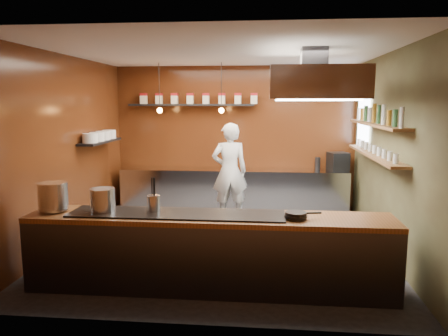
# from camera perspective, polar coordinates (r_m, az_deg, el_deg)

# --- Properties ---
(floor) EXTENTS (5.00, 5.00, 0.00)m
(floor) POSITION_cam_1_polar(r_m,az_deg,el_deg) (7.05, -0.15, -10.11)
(floor) COLOR black
(floor) RESTS_ON ground
(back_wall) EXTENTS (5.00, 0.00, 5.00)m
(back_wall) POSITION_cam_1_polar(r_m,az_deg,el_deg) (9.19, 1.42, 3.87)
(back_wall) COLOR #40160B
(back_wall) RESTS_ON ground
(left_wall) EXTENTS (0.00, 5.00, 5.00)m
(left_wall) POSITION_cam_1_polar(r_m,az_deg,el_deg) (7.40, -19.81, 2.19)
(left_wall) COLOR #40160B
(left_wall) RESTS_ON ground
(right_wall) EXTENTS (0.00, 5.00, 5.00)m
(right_wall) POSITION_cam_1_polar(r_m,az_deg,el_deg) (6.93, 20.90, 1.73)
(right_wall) COLOR #423D25
(right_wall) RESTS_ON ground
(ceiling) EXTENTS (5.00, 5.00, 0.00)m
(ceiling) POSITION_cam_1_polar(r_m,az_deg,el_deg) (6.71, -0.16, 14.92)
(ceiling) COLOR silver
(ceiling) RESTS_ON back_wall
(window_pane) EXTENTS (0.00, 1.00, 1.00)m
(window_pane) POSITION_cam_1_polar(r_m,az_deg,el_deg) (8.53, 17.74, 5.78)
(window_pane) COLOR white
(window_pane) RESTS_ON right_wall
(prep_counter) EXTENTS (4.60, 0.65, 0.90)m
(prep_counter) POSITION_cam_1_polar(r_m,az_deg,el_deg) (9.02, 1.24, -2.97)
(prep_counter) COLOR silver
(prep_counter) RESTS_ON floor
(pass_counter) EXTENTS (4.40, 0.72, 0.94)m
(pass_counter) POSITION_cam_1_polar(r_m,az_deg,el_deg) (5.39, -1.93, -10.87)
(pass_counter) COLOR #38383D
(pass_counter) RESTS_ON floor
(tin_shelf) EXTENTS (2.60, 0.26, 0.04)m
(tin_shelf) POSITION_cam_1_polar(r_m,az_deg,el_deg) (9.13, -4.33, 8.21)
(tin_shelf) COLOR black
(tin_shelf) RESTS_ON back_wall
(plate_shelf) EXTENTS (0.30, 1.40, 0.04)m
(plate_shelf) POSITION_cam_1_polar(r_m,az_deg,el_deg) (8.24, -15.86, 3.34)
(plate_shelf) COLOR black
(plate_shelf) RESTS_ON left_wall
(bottle_shelf_upper) EXTENTS (0.26, 2.80, 0.04)m
(bottle_shelf_upper) POSITION_cam_1_polar(r_m,az_deg,el_deg) (7.14, 19.21, 5.39)
(bottle_shelf_upper) COLOR brown
(bottle_shelf_upper) RESTS_ON right_wall
(bottle_shelf_lower) EXTENTS (0.26, 2.80, 0.04)m
(bottle_shelf_lower) POSITION_cam_1_polar(r_m,az_deg,el_deg) (7.18, 19.03, 1.65)
(bottle_shelf_lower) COLOR brown
(bottle_shelf_lower) RESTS_ON right_wall
(extractor_hood) EXTENTS (1.20, 2.00, 0.72)m
(extractor_hood) POSITION_cam_1_polar(r_m,az_deg,el_deg) (6.27, 11.57, 10.66)
(extractor_hood) COLOR #38383D
(extractor_hood) RESTS_ON ceiling
(pendant_left) EXTENTS (0.10, 0.10, 0.95)m
(pendant_left) POSITION_cam_1_polar(r_m,az_deg,el_deg) (8.59, -8.40, 7.80)
(pendant_left) COLOR black
(pendant_left) RESTS_ON ceiling
(pendant_right) EXTENTS (0.10, 0.10, 0.95)m
(pendant_right) POSITION_cam_1_polar(r_m,az_deg,el_deg) (8.38, -0.34, 7.87)
(pendant_right) COLOR black
(pendant_right) RESTS_ON ceiling
(storage_tins) EXTENTS (2.43, 0.13, 0.22)m
(storage_tins) POSITION_cam_1_polar(r_m,az_deg,el_deg) (9.11, -3.39, 9.05)
(storage_tins) COLOR beige
(storage_tins) RESTS_ON tin_shelf
(plate_stacks) EXTENTS (0.26, 1.16, 0.16)m
(plate_stacks) POSITION_cam_1_polar(r_m,az_deg,el_deg) (8.23, -15.89, 4.03)
(plate_stacks) COLOR white
(plate_stacks) RESTS_ON plate_shelf
(bottles) EXTENTS (0.06, 2.66, 0.24)m
(bottles) POSITION_cam_1_polar(r_m,az_deg,el_deg) (7.14, 19.27, 6.51)
(bottles) COLOR silver
(bottles) RESTS_ON bottle_shelf_upper
(wine_glasses) EXTENTS (0.07, 2.37, 0.13)m
(wine_glasses) POSITION_cam_1_polar(r_m,az_deg,el_deg) (7.17, 19.06, 2.32)
(wine_glasses) COLOR silver
(wine_glasses) RESTS_ON bottle_shelf_lower
(stockpot_large) EXTENTS (0.45, 0.45, 0.34)m
(stockpot_large) POSITION_cam_1_polar(r_m,az_deg,el_deg) (5.79, -21.43, -3.46)
(stockpot_large) COLOR silver
(stockpot_large) RESTS_ON pass_counter
(stockpot_small) EXTENTS (0.37, 0.37, 0.28)m
(stockpot_small) POSITION_cam_1_polar(r_m,az_deg,el_deg) (5.54, -15.57, -4.03)
(stockpot_small) COLOR silver
(stockpot_small) RESTS_ON pass_counter
(utensil_crock) EXTENTS (0.21, 0.21, 0.20)m
(utensil_crock) POSITION_cam_1_polar(r_m,az_deg,el_deg) (5.41, -9.18, -4.57)
(utensil_crock) COLOR silver
(utensil_crock) RESTS_ON pass_counter
(frying_pan) EXTENTS (0.43, 0.26, 0.07)m
(frying_pan) POSITION_cam_1_polar(r_m,az_deg,el_deg) (5.14, 9.43, -6.06)
(frying_pan) COLOR black
(frying_pan) RESTS_ON pass_counter
(butter_jar) EXTENTS (0.09, 0.09, 0.08)m
(butter_jar) POSITION_cam_1_polar(r_m,az_deg,el_deg) (5.14, 8.55, -6.18)
(butter_jar) COLOR yellow
(butter_jar) RESTS_ON pass_counter
(espresso_machine) EXTENTS (0.45, 0.43, 0.36)m
(espresso_machine) POSITION_cam_1_polar(r_m,az_deg,el_deg) (9.04, 14.66, 0.84)
(espresso_machine) COLOR black
(espresso_machine) RESTS_ON prep_counter
(chef) EXTENTS (0.76, 0.58, 1.87)m
(chef) POSITION_cam_1_polar(r_m,az_deg,el_deg) (8.44, 0.72, -0.43)
(chef) COLOR silver
(chef) RESTS_ON floor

